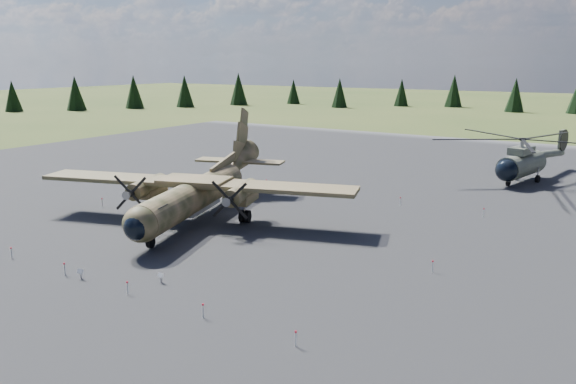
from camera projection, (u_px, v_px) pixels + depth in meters
The scene contains 8 objects.
ground at pixel (237, 233), 46.31m from camera, with size 500.00×500.00×0.00m, color brown.
apron at pixel (299, 208), 54.55m from camera, with size 120.00×120.00×0.04m, color #55565A.
transport_plane at pixel (200, 188), 50.63m from camera, with size 28.58×25.48×9.56m.
helicopter_near at pixel (523, 151), 65.25m from camera, with size 24.76×26.18×5.30m.
info_placard_left at pixel (80, 272), 36.48m from camera, with size 0.47×0.26×0.70m.
info_placard_right at pixel (161, 276), 35.88m from camera, with size 0.43×0.20×0.66m.
barrier_fence at pixel (232, 227), 46.38m from camera, with size 33.12×29.62×0.85m.
treeline at pixel (355, 179), 43.92m from camera, with size 297.69×296.73×10.88m.
Camera 1 is at (27.28, -35.22, 13.81)m, focal length 35.00 mm.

